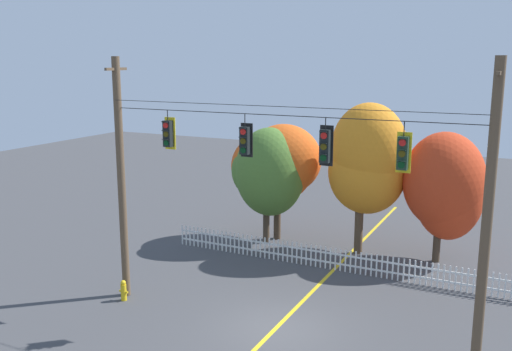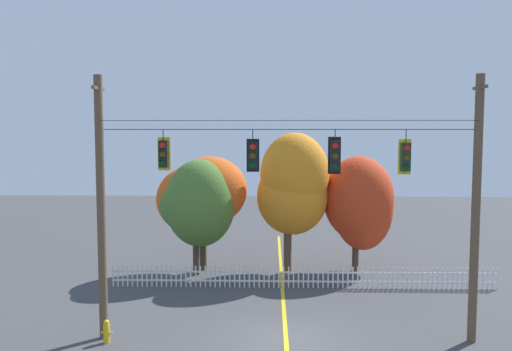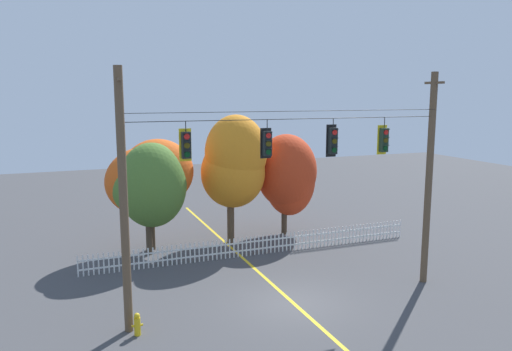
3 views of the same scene
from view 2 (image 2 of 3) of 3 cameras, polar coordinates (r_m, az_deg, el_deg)
name	(u,v)px [view 2 (image 2 of 3)]	position (r m, az deg, el deg)	size (l,w,h in m)	color
ground	(286,340)	(19.57, 3.18, -16.89)	(80.00, 80.00, 0.00)	#424244
lane_centerline_stripe	(286,339)	(19.57, 3.18, -16.88)	(0.16, 36.00, 0.01)	gold
signal_support_span	(287,207)	(18.36, 3.25, -3.38)	(13.00, 1.10, 9.09)	brown
traffic_signal_westbound_side	(163,154)	(18.55, -9.74, 2.27)	(0.43, 0.38, 1.39)	black
traffic_signal_southbound_primary	(253,155)	(18.21, -0.34, 2.14)	(0.43, 0.38, 1.44)	black
traffic_signal_eastbound_side	(335,155)	(18.32, 8.31, 2.10)	(0.43, 0.38, 1.51)	black
traffic_signal_northbound_primary	(406,157)	(18.74, 15.49, 1.91)	(0.43, 0.38, 1.52)	black
white_picket_fence	(303,277)	(25.26, 5.02, -10.64)	(17.65, 0.06, 1.00)	white
autumn_maple_near_fence	(196,203)	(26.89, -6.35, -2.94)	(3.81, 3.07, 5.79)	#473828
autumn_maple_mid	(203,196)	(27.40, -5.58, -2.12)	(4.58, 3.42, 5.90)	#473828
autumn_oak_far_east	(294,186)	(27.13, 4.08, -1.10)	(3.60, 3.46, 7.10)	brown
autumn_maple_far_west	(360,202)	(27.99, 10.95, -2.80)	(3.55, 3.51, 5.91)	#473828
fire_hydrant	(107,331)	(19.81, -15.49, -15.57)	(0.38, 0.22, 0.80)	gold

